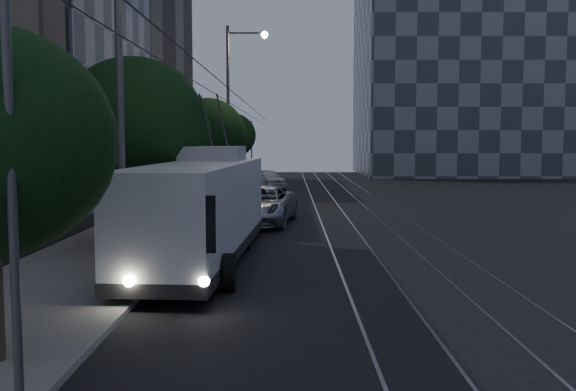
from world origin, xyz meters
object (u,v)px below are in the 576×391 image
(trolleybus, at_px, (203,209))
(pickup_silver, at_px, (259,205))
(car_white_d, at_px, (268,179))
(streetlamp_near, at_px, (135,84))
(car_white_b, at_px, (241,192))
(car_white_c, at_px, (252,183))
(car_white_a, at_px, (260,201))
(streetlamp_far, at_px, (235,98))

(trolleybus, xyz_separation_m, pickup_silver, (1.40, 9.52, -0.83))
(pickup_silver, bearing_deg, trolleybus, -90.55)
(car_white_d, distance_m, streetlamp_near, 36.14)
(car_white_d, bearing_deg, car_white_b, -118.73)
(pickup_silver, relative_size, streetlamp_near, 0.72)
(car_white_c, bearing_deg, streetlamp_near, -87.78)
(car_white_a, height_order, car_white_d, car_white_a)
(pickup_silver, bearing_deg, streetlamp_far, 108.19)
(car_white_d, height_order, streetlamp_far, streetlamp_far)
(car_white_a, height_order, streetlamp_near, streetlamp_near)
(pickup_silver, distance_m, car_white_b, 10.35)
(car_white_a, xyz_separation_m, car_white_b, (-1.52, 7.06, -0.08))
(pickup_silver, distance_m, car_white_d, 22.71)
(car_white_c, distance_m, streetlamp_far, 8.81)
(car_white_a, bearing_deg, car_white_b, 125.34)
(trolleybus, bearing_deg, car_white_b, 94.06)
(car_white_c, height_order, streetlamp_far, streetlamp_far)
(car_white_b, bearing_deg, car_white_a, -84.25)
(pickup_silver, distance_m, streetlamp_near, 14.09)
(pickup_silver, height_order, car_white_a, pickup_silver)
(car_white_d, bearing_deg, streetlamp_far, -121.59)
(pickup_silver, relative_size, car_white_b, 1.32)
(pickup_silver, relative_size, car_white_d, 1.41)
(pickup_silver, bearing_deg, streetlamp_near, -93.88)
(car_white_c, xyz_separation_m, streetlamp_far, (-0.68, -6.46, 5.96))
(car_white_d, bearing_deg, streetlamp_near, -116.78)
(streetlamp_far, bearing_deg, car_white_b, -66.54)
(car_white_d, xyz_separation_m, streetlamp_near, (-2.35, -35.76, 4.71))
(car_white_a, xyz_separation_m, streetlamp_near, (-2.62, -16.21, 4.71))
(trolleybus, distance_m, car_white_c, 27.31)
(pickup_silver, height_order, car_white_b, pickup_silver)
(trolleybus, relative_size, car_white_c, 2.79)
(car_white_c, distance_m, streetlamp_near, 31.21)
(car_white_b, xyz_separation_m, streetlamp_far, (-0.47, 1.08, 5.99))
(car_white_d, xyz_separation_m, streetlamp_far, (-1.72, -11.41, 5.92))
(streetlamp_near, relative_size, streetlamp_far, 0.80)
(car_white_a, bearing_deg, streetlamp_far, 126.93)
(pickup_silver, bearing_deg, car_white_a, 99.33)
(trolleybus, bearing_deg, streetlamp_near, -106.76)
(car_white_b, bearing_deg, streetlamp_far, 107.09)
(trolleybus, height_order, streetlamp_far, streetlamp_far)
(trolleybus, bearing_deg, streetlamp_far, 95.33)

